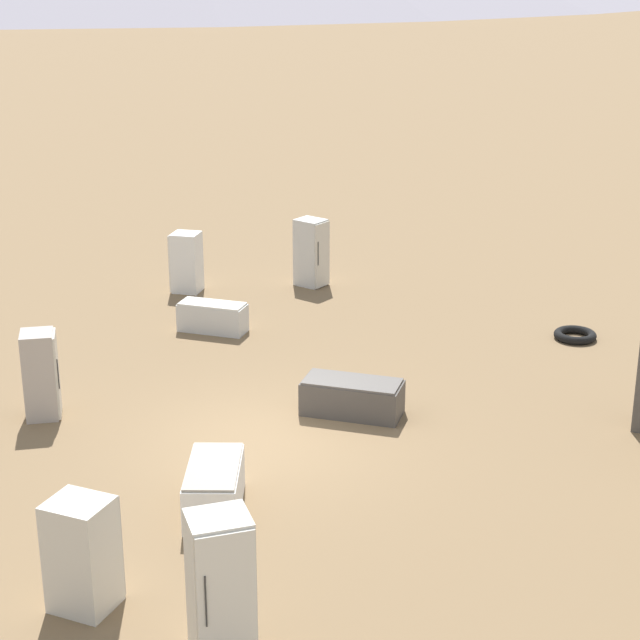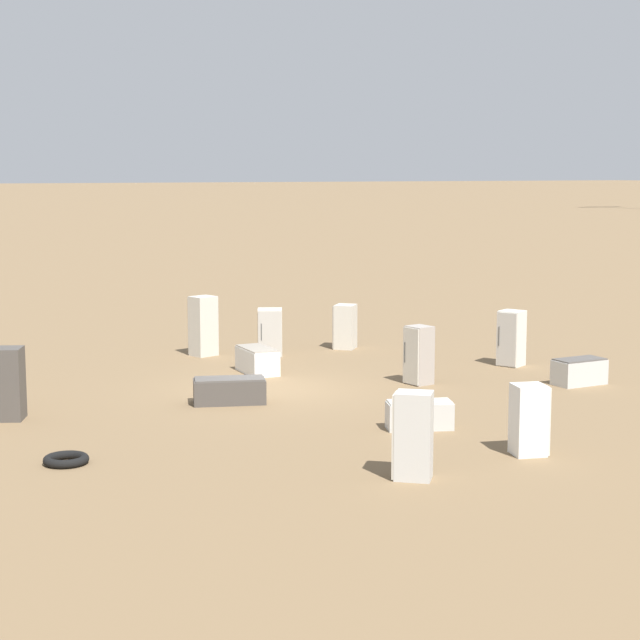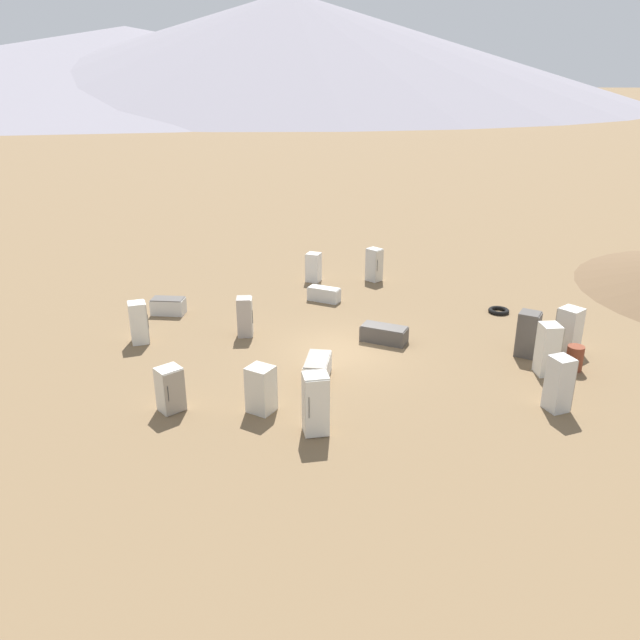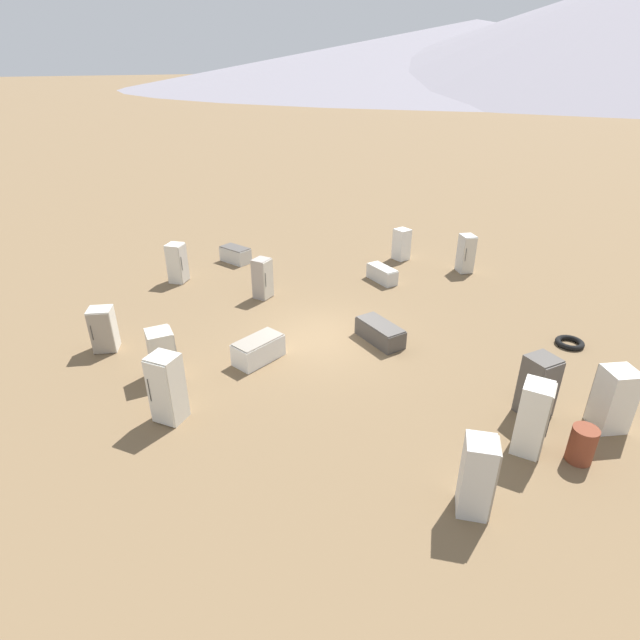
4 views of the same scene
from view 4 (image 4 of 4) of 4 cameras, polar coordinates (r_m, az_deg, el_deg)
name	(u,v)px [view 4 (image 4 of 4)]	position (r m, az deg, el deg)	size (l,w,h in m)	color
ground_plane	(324,337)	(16.75, 0.49, -1.99)	(1000.00, 1000.00, 0.00)	brown
mountain_ridge_0	(631,35)	(228.06, 32.03, 25.91)	(241.28, 241.28, 35.82)	gray
mountain_ridge_1	(473,53)	(266.21, 17.05, 27.12)	(309.38, 309.38, 26.69)	gray
discarded_fridge_0	(258,349)	(15.44, -7.05, -3.37)	(0.89, 1.62, 0.74)	white
discarded_fridge_1	(177,263)	(21.70, -16.00, 6.28)	(0.86, 0.85, 1.64)	silver
discarded_fridge_2	(466,254)	(22.85, 16.35, 7.29)	(0.90, 0.88, 1.65)	silver
discarded_fridge_3	(538,386)	(13.97, 23.64, -6.97)	(0.96, 0.95, 1.68)	#4C4742
discarded_fridge_4	(401,244)	(23.80, 9.29, 8.54)	(0.81, 0.76, 1.45)	white
discarded_fridge_5	(263,278)	(19.50, -6.59, 4.74)	(0.68, 0.70, 1.58)	#A89E93
discarded_fridge_6	(613,399)	(14.34, 30.50, -7.77)	(1.05, 1.05, 1.67)	silver
discarded_fridge_7	(477,477)	(10.78, 17.53, -16.73)	(0.85, 0.85, 1.77)	silver
discarded_fridge_8	(162,354)	(15.05, -17.59, -3.74)	(0.97, 0.96, 1.49)	beige
discarded_fridge_9	(380,332)	(16.51, 6.86, -1.40)	(1.92, 1.33, 0.64)	#4C4742
discarded_fridge_10	(235,255)	(23.58, -9.64, 7.38)	(1.42, 0.76, 0.71)	silver
discarded_fridge_11	(103,329)	(17.15, -23.52, -0.99)	(0.96, 0.96, 1.43)	beige
discarded_fridge_12	(167,388)	(13.16, -17.10, -7.48)	(0.84, 0.81, 1.86)	beige
discarded_fridge_13	(533,418)	(12.64, 23.14, -10.30)	(0.76, 0.78, 1.83)	silver
discarded_fridge_14	(382,274)	(21.23, 7.10, 5.24)	(1.57, 1.07, 0.64)	silver
scrap_tire	(570,343)	(18.18, 26.64, -2.34)	(0.90, 0.90, 0.17)	black
rusty_barrel	(582,445)	(13.12, 27.76, -12.48)	(0.58, 0.58, 0.90)	brown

